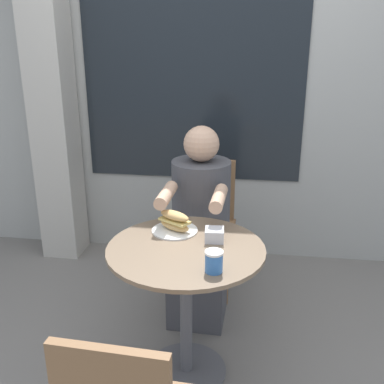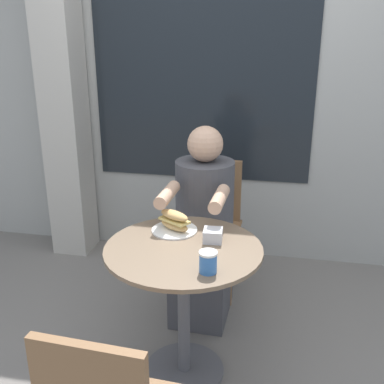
% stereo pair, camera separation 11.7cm
% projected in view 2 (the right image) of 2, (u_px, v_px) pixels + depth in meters
% --- Properties ---
extents(ground_plane, '(8.00, 8.00, 0.00)m').
position_uv_depth(ground_plane, '(184.00, 371.00, 2.33)').
color(ground_plane, slate).
extents(storefront_wall, '(8.00, 0.09, 2.80)m').
position_uv_depth(storefront_wall, '(225.00, 72.00, 3.18)').
color(storefront_wall, '#9E9E99').
rests_on(storefront_wall, ground_plane).
extents(lattice_pillar, '(0.28, 0.28, 2.40)m').
position_uv_depth(lattice_pillar, '(63.00, 99.00, 3.28)').
color(lattice_pillar, '#B2ADA3').
rests_on(lattice_pillar, ground_plane).
extents(cafe_table, '(0.74, 0.74, 0.72)m').
position_uv_depth(cafe_table, '(184.00, 282.00, 2.16)').
color(cafe_table, brown).
rests_on(cafe_table, ground_plane).
extents(diner_chair, '(0.39, 0.39, 0.87)m').
position_uv_depth(diner_chair, '(213.00, 213.00, 3.00)').
color(diner_chair, brown).
rests_on(diner_chair, ground_plane).
extents(seated_diner, '(0.36, 0.62, 1.17)m').
position_uv_depth(seated_diner, '(203.00, 237.00, 2.68)').
color(seated_diner, '#424247').
rests_on(seated_diner, ground_plane).
extents(sandwich_on_plate, '(0.23, 0.23, 0.11)m').
position_uv_depth(sandwich_on_plate, '(174.00, 223.00, 2.25)').
color(sandwich_on_plate, white).
rests_on(sandwich_on_plate, cafe_table).
extents(drink_cup, '(0.08, 0.08, 0.09)m').
position_uv_depth(drink_cup, '(208.00, 262.00, 1.86)').
color(drink_cup, '#336BB7').
rests_on(drink_cup, cafe_table).
extents(napkin_box, '(0.10, 0.10, 0.06)m').
position_uv_depth(napkin_box, '(213.00, 235.00, 2.14)').
color(napkin_box, silver).
rests_on(napkin_box, cafe_table).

